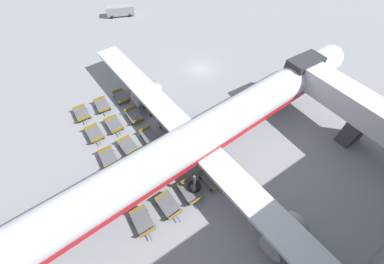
{
  "coord_description": "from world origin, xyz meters",
  "views": [
    {
      "loc": [
        25.33,
        -18.66,
        22.08
      ],
      "look_at": [
        11.06,
        -9.08,
        1.5
      ],
      "focal_mm": 22.0,
      "sensor_mm": 36.0,
      "label": 1
    }
  ],
  "objects": [
    {
      "name": "baggage_dolly_row_near_col_e",
      "position": [
        16.63,
        -18.23,
        0.47
      ],
      "size": [
        3.24,
        1.73,
        0.92
      ],
      "color": "#515459",
      "rests_on": "ground_plane"
    },
    {
      "name": "airplane",
      "position": [
        13.46,
        -9.03,
        3.49
      ],
      "size": [
        44.23,
        46.82,
        13.75
      ],
      "color": "silver",
      "rests_on": "ground_plane"
    },
    {
      "name": "baggage_dolly_row_near_col_a",
      "position": [
        -0.08,
        -18.65,
        0.47
      ],
      "size": [
        3.22,
        1.7,
        0.92
      ],
      "color": "#515459",
      "rests_on": "ground_plane"
    },
    {
      "name": "baggage_dolly_row_near_col_d",
      "position": [
        12.39,
        -18.4,
        0.47
      ],
      "size": [
        3.24,
        1.75,
        0.92
      ],
      "color": "#515459",
      "rests_on": "ground_plane"
    },
    {
      "name": "baggage_dolly_row_mid_b_col_c",
      "position": [
        8.17,
        -13.16,
        0.47
      ],
      "size": [
        3.21,
        1.67,
        0.92
      ],
      "color": "#515459",
      "rests_on": "ground_plane"
    },
    {
      "name": "ground_plane",
      "position": [
        0.0,
        0.0,
        0.0
      ],
      "size": [
        500.0,
        500.0,
        0.0
      ],
      "primitive_type": "plane",
      "color": "gray"
    },
    {
      "name": "baggage_dolly_row_mid_a_col_d",
      "position": [
        12.48,
        -15.72,
        0.47
      ],
      "size": [
        3.21,
        1.68,
        0.92
      ],
      "color": "#515459",
      "rests_on": "ground_plane"
    },
    {
      "name": "baggage_dolly_row_mid_a_col_e",
      "position": [
        16.67,
        -15.52,
        0.47
      ],
      "size": [
        3.25,
        1.77,
        0.92
      ],
      "color": "#515459",
      "rests_on": "ground_plane"
    },
    {
      "name": "baggage_dolly_row_near_col_c",
      "position": [
        8.31,
        -18.3,
        0.47
      ],
      "size": [
        3.24,
        1.74,
        0.92
      ],
      "color": "#515459",
      "rests_on": "ground_plane"
    },
    {
      "name": "baggage_dolly_row_far_col_d",
      "position": [
        12.19,
        -10.31,
        0.47
      ],
      "size": [
        3.24,
        1.73,
        0.92
      ],
      "color": "#515459",
      "rests_on": "ground_plane"
    },
    {
      "name": "baggage_dolly_row_near_col_b",
      "position": [
        4.1,
        -18.41,
        0.47
      ],
      "size": [
        3.23,
        1.71,
        0.92
      ],
      "color": "#515459",
      "rests_on": "ground_plane"
    },
    {
      "name": "baggage_dolly_row_far_col_c",
      "position": [
        8.18,
        -10.55,
        0.47
      ],
      "size": [
        3.24,
        1.73,
        0.92
      ],
      "color": "#515459",
      "rests_on": "ground_plane"
    },
    {
      "name": "baggage_dolly_row_far_col_a",
      "position": [
        -0.22,
        -10.73,
        0.47
      ],
      "size": [
        3.22,
        1.69,
        0.92
      ],
      "color": "#515459",
      "rests_on": "ground_plane"
    },
    {
      "name": "baggage_dolly_row_mid_a_col_a",
      "position": [
        -0.11,
        -15.91,
        0.47
      ],
      "size": [
        3.24,
        1.74,
        0.92
      ],
      "color": "#515459",
      "rests_on": "ground_plane"
    },
    {
      "name": "service_van",
      "position": [
        -24.53,
        -3.0,
        1.05
      ],
      "size": [
        3.74,
        5.79,
        1.91
      ],
      "color": "gray",
      "rests_on": "ground_plane"
    },
    {
      "name": "baggage_dolly_row_mid_b_col_b",
      "position": [
        4.0,
        -13.2,
        0.47
      ],
      "size": [
        3.21,
        1.68,
        0.92
      ],
      "color": "#515459",
      "rests_on": "ground_plane"
    },
    {
      "name": "baggage_dolly_row_far_col_b",
      "position": [
        3.93,
        -10.64,
        0.47
      ],
      "size": [
        3.22,
        1.7,
        0.92
      ],
      "color": "#515459",
      "rests_on": "ground_plane"
    },
    {
      "name": "baggage_dolly_row_mid_a_col_b",
      "position": [
        4.07,
        -15.92,
        0.47
      ],
      "size": [
        3.22,
        1.69,
        0.92
      ],
      "color": "#515459",
      "rests_on": "ground_plane"
    },
    {
      "name": "baggage_dolly_row_mid_b_col_e",
      "position": [
        16.63,
        -13.06,
        0.47
      ],
      "size": [
        3.23,
        1.72,
        0.92
      ],
      "color": "#515459",
      "rests_on": "ground_plane"
    },
    {
      "name": "baggage_dolly_row_far_col_e",
      "position": [
        16.63,
        -10.47,
        0.47
      ],
      "size": [
        3.26,
        1.79,
        0.92
      ],
      "color": "#515459",
      "rests_on": "ground_plane"
    },
    {
      "name": "baggage_dolly_row_mid_b_col_a",
      "position": [
        -0.29,
        -13.18,
        0.47
      ],
      "size": [
        3.22,
        1.68,
        0.92
      ],
      "color": "#515459",
      "rests_on": "ground_plane"
    },
    {
      "name": "baggage_dolly_row_mid_a_col_c",
      "position": [
        8.08,
        -15.81,
        0.47
      ],
      "size": [
        3.26,
        1.8,
        0.92
      ],
      "color": "#515459",
      "rests_on": "ground_plane"
    },
    {
      "name": "baggage_dolly_row_mid_b_col_d",
      "position": [
        12.4,
        -12.99,
        0.47
      ],
      "size": [
        3.22,
        1.7,
        0.92
      ],
      "color": "#515459",
      "rests_on": "ground_plane"
    },
    {
      "name": "stand_guidance_stripe",
      "position": [
        12.22,
        -19.06,
        0.0
      ],
      "size": [
        2.66,
        37.73,
        0.01
      ],
      "color": "white",
      "rests_on": "ground_plane"
    }
  ]
}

